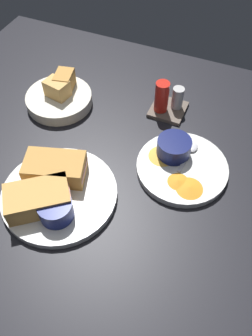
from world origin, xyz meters
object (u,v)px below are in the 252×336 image
Objects in this scene: spoon_by_dark_ramekin at (52,192)px; ramekin_dark_sauce at (56,209)px; ramekin_light_gravy at (174,147)px; bread_basket_rear at (60,96)px; plate_chips_companion at (182,168)px; sandwich_half_near at (55,168)px; plate_sandwich_main at (60,194)px; sandwich_half_far at (38,199)px; condiment_caddy at (167,101)px; spoon_by_gravy_ramekin at (191,151)px.

ramekin_dark_sauce is at bearing -49.19° from spoon_by_dark_ramekin.
bread_basket_rear is (-34.22, 6.72, -1.59)cm from ramekin_light_gravy.
spoon_by_dark_ramekin reaches higher than plate_chips_companion.
ramekin_light_gravy is 0.45× the size of bread_basket_rear.
sandwich_half_near is 28.78cm from plate_chips_companion.
ramekin_light_gravy is (20.46, 20.86, 1.91)cm from spoon_by_dark_ramekin.
plate_chips_companion is at bearing 37.74° from plate_sandwich_main.
sandwich_half_near is 27.32cm from ramekin_light_gravy.
bread_basket_rear reaches higher than ramekin_dark_sauce.
ramekin_dark_sauce is 0.89× the size of ramekin_light_gravy.
sandwich_half_far is at bearing -131.16° from ramekin_light_gravy.
ramekin_light_gravy is at bearing 140.19° from plate_chips_companion.
condiment_caddy is (10.26, 39.97, -0.45)cm from ramekin_dark_sauce.
bread_basket_rear is (-12.92, 31.09, -1.71)cm from sandwich_half_far.
bread_basket_rear is (-14.92, 26.74, 1.49)cm from plate_sandwich_main.
plate_sandwich_main is at bearing -60.84° from bread_basket_rear.
spoon_by_dark_ramekin is at bearing -142.34° from plate_chips_companion.
sandwich_half_far reaches higher than plate_sandwich_main.
sandwich_half_far is 32.37cm from ramekin_light_gravy.
plate_sandwich_main is at bearing -142.26° from plate_chips_companion.
ramekin_light_gravy is at bearing -152.77° from spoon_by_gravy_ramekin.
ramekin_light_gravy is 0.79× the size of spoon_by_gravy_ramekin.
plate_chips_companion is 1.19× the size of bread_basket_rear.
spoon_by_dark_ramekin is (-1.16, -0.84, 1.16)cm from plate_sandwich_main.
ramekin_dark_sauce is at bearing -9.28° from sandwich_half_far.
bread_basket_rear reaches higher than plate_chips_companion.
ramekin_dark_sauce is at bearing -59.63° from sandwich_half_near.
plate_sandwich_main is 6.43cm from ramekin_dark_sauce.
sandwich_half_far is at bearing -110.63° from condiment_caddy.
bread_basket_rear is at bearing -163.61° from condiment_caddy.
ramekin_light_gravy reaches higher than spoon_by_dark_ramekin.
ramekin_dark_sauce is 30.21cm from plate_chips_companion.
ramekin_light_gravy is 4.63cm from spoon_by_gravy_ramekin.
spoon_by_gravy_ramekin is (24.21, 22.79, 0.00)cm from spoon_by_dark_ramekin.
bread_basket_rear is at bearing 116.52° from spoon_by_dark_ramekin.
plate_sandwich_main is 1.71× the size of sandwich_half_near.
plate_chips_companion is 38.56cm from bread_basket_rear.
condiment_caddy is at bearing 16.39° from bread_basket_rear.
sandwich_half_near is at bearing -151.87° from plate_chips_companion.
plate_chips_companion is at bearing -14.05° from bread_basket_rear.
spoon_by_gravy_ramekin is at bearing 34.96° from sandwich_half_near.
sandwich_half_far is 0.85× the size of bread_basket_rear.
ramekin_dark_sauce is 41.26cm from condiment_caddy.
spoon_by_gravy_ramekin is 0.56× the size of bread_basket_rear.
plate_sandwich_main is 37.24cm from condiment_caddy.
plate_chips_companion is (22.46, 17.39, 0.00)cm from plate_sandwich_main.
plate_sandwich_main is at bearing 36.02° from spoon_by_dark_ramekin.
spoon_by_gravy_ramekin is at bearing -7.19° from bread_basket_rear.
plate_chips_companion is at bearing 28.13° from sandwich_half_near.
plate_chips_companion is 5.14cm from ramekin_light_gravy.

